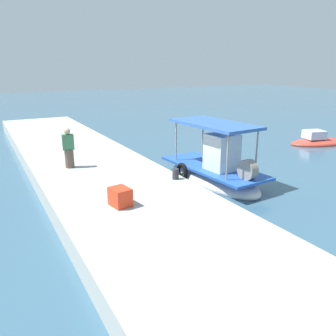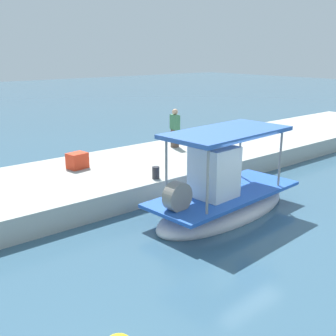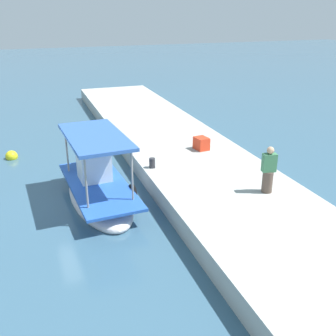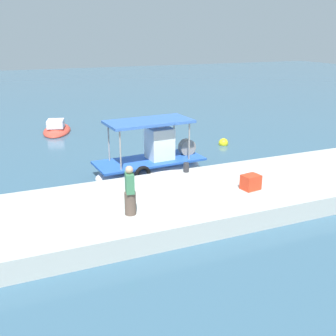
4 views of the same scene
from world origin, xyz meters
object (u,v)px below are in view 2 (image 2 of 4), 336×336
at_px(mooring_bollard, 156,173).
at_px(cargo_crate, 77,161).
at_px(fisherman_near_bollard, 175,130).
at_px(main_fishing_boat, 222,199).

relative_size(mooring_bollard, cargo_crate, 0.61).
relative_size(fisherman_near_bollard, cargo_crate, 2.54).
distance_m(main_fishing_boat, mooring_bollard, 2.44).
height_order(mooring_bollard, cargo_crate, cargo_crate).
bearing_deg(fisherman_near_bollard, main_fishing_boat, 62.89).
relative_size(main_fishing_boat, mooring_bollard, 13.62).
bearing_deg(cargo_crate, fisherman_near_bollard, -175.94).
bearing_deg(mooring_bollard, main_fishing_boat, 107.05).
bearing_deg(fisherman_near_bollard, mooring_bollard, 41.63).
relative_size(main_fishing_boat, fisherman_near_bollard, 3.27).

